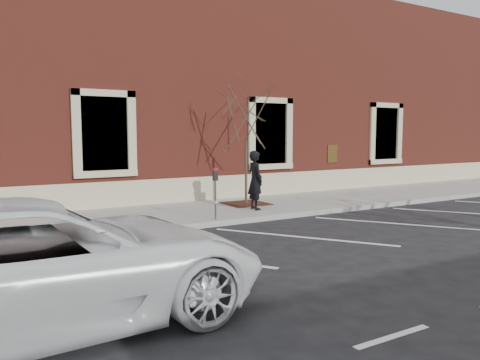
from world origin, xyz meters
TOP-DOWN VIEW (x-y plane):
  - ground at (0.00, 0.00)m, footprint 120.00×120.00m
  - sidewalk_near at (0.00, 1.75)m, footprint 40.00×3.50m
  - curb_near at (0.00, -0.05)m, footprint 40.00×0.12m
  - parking_stripes at (0.00, -2.20)m, footprint 28.00×4.40m
  - building_civic at (0.00, 7.74)m, footprint 40.00×8.62m
  - man at (0.74, 0.95)m, footprint 0.48×0.68m
  - parking_meter at (-1.04, 0.12)m, footprint 0.12×0.09m
  - tree_grate at (1.06, 2.00)m, footprint 1.26×1.26m
  - sapling at (1.06, 2.00)m, footprint 2.24×2.24m
  - white_truck at (-5.95, -4.57)m, footprint 6.00×3.04m

SIDE VIEW (x-z plane):
  - ground at x=0.00m, z-range 0.00..0.00m
  - parking_stripes at x=0.00m, z-range 0.00..0.01m
  - sidewalk_near at x=0.00m, z-range 0.00..0.15m
  - curb_near at x=0.00m, z-range 0.00..0.15m
  - tree_grate at x=1.06m, z-range 0.15..0.18m
  - white_truck at x=-5.95m, z-range 0.00..1.63m
  - man at x=0.74m, z-range 0.15..1.90m
  - parking_meter at x=-1.04m, z-range 0.41..1.77m
  - sapling at x=1.06m, z-range 0.89..4.63m
  - building_civic at x=0.00m, z-range 0.00..8.00m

